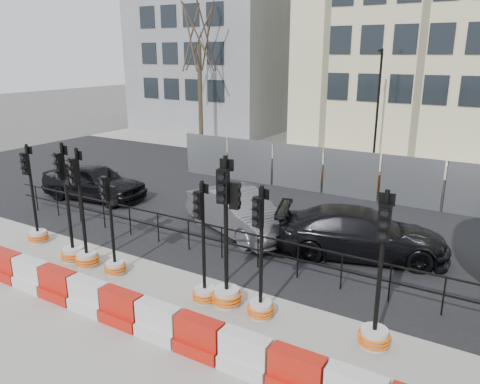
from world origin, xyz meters
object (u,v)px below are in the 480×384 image
Objects in this scene: traffic_signal_h at (376,317)px; car_a at (94,182)px; traffic_signal_a at (36,223)px; car_c at (361,233)px; traffic_signal_d at (114,250)px.

traffic_signal_h is 0.73× the size of car_a.
car_c is at bearing 19.76° from traffic_signal_a.
traffic_signal_d is 0.89× the size of traffic_signal_h.
traffic_signal_h is (10.69, 0.01, 0.04)m from traffic_signal_a.
traffic_signal_a is at bearing -162.25° from car_a.
traffic_signal_d is 0.56× the size of car_c.
traffic_signal_h reaches higher than car_c.
traffic_signal_a is 10.69m from traffic_signal_h.
car_a reaches higher than car_c.
car_a is at bearing 152.74° from traffic_signal_h.
traffic_signal_h is 13.35m from car_a.
traffic_signal_d reaches higher than car_a.
car_c is at bearing 101.61° from traffic_signal_h.
traffic_signal_a is 1.06× the size of traffic_signal_d.
car_c is (9.07, 4.28, 0.06)m from traffic_signal_a.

